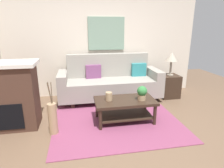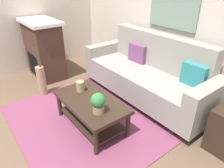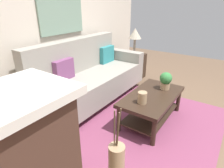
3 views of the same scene
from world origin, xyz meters
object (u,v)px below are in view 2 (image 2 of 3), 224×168
at_px(throw_pillow_plum, 138,53).
at_px(fireplace, 44,49).
at_px(throw_pillow_teal, 194,75).
at_px(floor_vase, 42,81).
at_px(potted_plant_tabletop, 98,103).
at_px(framed_painting, 174,2).
at_px(tabletop_vase, 80,86).
at_px(coffee_table, 91,107).
at_px(couch, 147,75).

distance_m(throw_pillow_plum, fireplace, 1.93).
bearing_deg(throw_pillow_plum, fireplace, -143.48).
bearing_deg(throw_pillow_teal, floor_vase, -141.95).
relative_size(throw_pillow_plum, potted_plant_tabletop, 1.37).
bearing_deg(framed_painting, floor_vase, -122.57).
bearing_deg(tabletop_vase, throw_pillow_teal, 52.77).
xyz_separation_m(coffee_table, tabletop_vase, (-0.29, 0.02, 0.19)).
bearing_deg(floor_vase, throw_pillow_plum, 61.89).
bearing_deg(throw_pillow_teal, tabletop_vase, -127.23).
distance_m(throw_pillow_teal, floor_vase, 2.50).
xyz_separation_m(throw_pillow_plum, tabletop_vase, (0.16, -1.28, -0.17)).
distance_m(couch, framed_painting, 1.21).
relative_size(coffee_table, fireplace, 0.95).
height_order(couch, throw_pillow_teal, couch).
bearing_deg(throw_pillow_plum, floor_vase, -118.11).
distance_m(throw_pillow_plum, potted_plant_tabletop, 1.56).
bearing_deg(throw_pillow_teal, fireplace, -156.84).
xyz_separation_m(tabletop_vase, framed_painting, (0.22, 1.62, 1.04)).
relative_size(throw_pillow_teal, potted_plant_tabletop, 1.37).
height_order(throw_pillow_teal, framed_painting, framed_painting).
distance_m(throw_pillow_plum, tabletop_vase, 1.30).
xyz_separation_m(throw_pillow_plum, framed_painting, (0.38, 0.34, 0.86)).
bearing_deg(floor_vase, throw_pillow_teal, 38.05).
relative_size(coffee_table, floor_vase, 2.05).
bearing_deg(floor_vase, potted_plant_tabletop, 5.50).
distance_m(throw_pillow_teal, coffee_table, 1.51).
distance_m(potted_plant_tabletop, floor_vase, 1.60).
distance_m(throw_pillow_teal, fireplace, 2.91).
bearing_deg(fireplace, potted_plant_tabletop, -5.58).
height_order(tabletop_vase, floor_vase, tabletop_vase).
height_order(coffee_table, floor_vase, floor_vase).
bearing_deg(potted_plant_tabletop, coffee_table, 166.81).
height_order(couch, potted_plant_tabletop, couch).
distance_m(couch, throw_pillow_teal, 0.80).
bearing_deg(floor_vase, framed_painting, 57.43).
bearing_deg(fireplace, tabletop_vase, -4.52).
relative_size(throw_pillow_plum, tabletop_vase, 2.36).
relative_size(potted_plant_tabletop, fireplace, 0.23).
distance_m(throw_pillow_plum, framed_painting, 1.00).
height_order(throw_pillow_plum, tabletop_vase, throw_pillow_plum).
relative_size(throw_pillow_plum, throw_pillow_teal, 1.00).
xyz_separation_m(coffee_table, framed_painting, (-0.08, 1.64, 1.23)).
height_order(throw_pillow_plum, throw_pillow_teal, same).
bearing_deg(couch, coffee_table, -86.32).
bearing_deg(floor_vase, fireplace, 152.99).
distance_m(tabletop_vase, fireplace, 1.71).
relative_size(couch, floor_vase, 4.44).
distance_m(couch, potted_plant_tabletop, 1.31).
bearing_deg(throw_pillow_teal, framed_painting, 155.64).
bearing_deg(potted_plant_tabletop, couch, 106.65).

